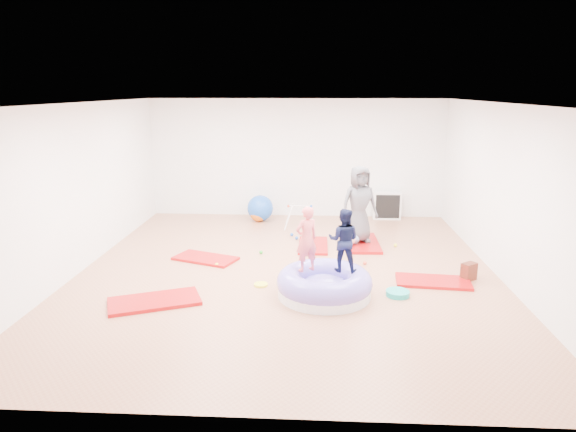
{
  "coord_description": "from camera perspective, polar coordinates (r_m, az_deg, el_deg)",
  "views": [
    {
      "loc": [
        0.47,
        -8.21,
        3.03
      ],
      "look_at": [
        0.0,
        0.3,
        0.9
      ],
      "focal_mm": 32.0,
      "sensor_mm": 36.0,
      "label": 1
    }
  ],
  "objects": [
    {
      "name": "exercise_ball_blue",
      "position": [
        12.01,
        -3.1,
        0.88
      ],
      "size": [
        0.61,
        0.61,
        0.61
      ],
      "primitive_type": "sphere",
      "color": "blue",
      "rests_on": "ground"
    },
    {
      "name": "backpack",
      "position": [
        8.85,
        19.45,
        -5.84
      ],
      "size": [
        0.29,
        0.27,
        0.29
      ],
      "primitive_type": "cube",
      "rotation": [
        0.0,
        0.0,
        0.65
      ],
      "color": "#9A391F",
      "rests_on": "ground"
    },
    {
      "name": "yellow_toy",
      "position": [
        8.18,
        -3.03,
        -7.62
      ],
      "size": [
        0.22,
        0.22,
        0.03
      ],
      "primitive_type": "cylinder",
      "color": "#F9FF2D",
      "rests_on": "ground"
    },
    {
      "name": "inflatable_cushion",
      "position": [
        7.74,
        4.06,
        -7.65
      ],
      "size": [
        1.43,
        1.43,
        0.45
      ],
      "rotation": [
        0.0,
        0.0,
        -0.07
      ],
      "color": "white",
      "rests_on": "ground"
    },
    {
      "name": "gym_mat_right",
      "position": [
        8.59,
        15.81,
        -7.01
      ],
      "size": [
        1.21,
        0.69,
        0.05
      ],
      "primitive_type": "cube",
      "rotation": [
        0.0,
        0.0,
        -0.1
      ],
      "color": "#C10000",
      "rests_on": "ground"
    },
    {
      "name": "gym_mat_mid_left",
      "position": [
        9.47,
        -9.16,
        -4.68
      ],
      "size": [
        1.25,
        0.94,
        0.05
      ],
      "primitive_type": "cube",
      "rotation": [
        0.0,
        0.0,
        -0.37
      ],
      "color": "#C10000",
      "rests_on": "ground"
    },
    {
      "name": "adult_caregiver",
      "position": [
        10.18,
        7.92,
        1.32
      ],
      "size": [
        0.86,
        0.7,
        1.52
      ],
      "primitive_type": "imported",
      "rotation": [
        0.0,
        0.0,
        0.34
      ],
      "color": "#4D4E55",
      "rests_on": "gym_mat_rear_right"
    },
    {
      "name": "ball_pit_balls",
      "position": [
        9.86,
        1.92,
        -3.66
      ],
      "size": [
        3.36,
        2.05,
        0.07
      ],
      "color": "#F9FF2D",
      "rests_on": "ground"
    },
    {
      "name": "gym_mat_front_left",
      "position": [
        7.78,
        -14.63,
        -9.15
      ],
      "size": [
        1.44,
        1.09,
        0.05
      ],
      "primitive_type": "cube",
      "rotation": [
        0.0,
        0.0,
        0.4
      ],
      "color": "#C10000",
      "rests_on": "ground"
    },
    {
      "name": "child_pink",
      "position": [
        7.59,
        2.07,
        -2.21
      ],
      "size": [
        0.43,
        0.39,
        0.99
      ],
      "primitive_type": "imported",
      "rotation": [
        0.0,
        0.0,
        3.7
      ],
      "color": "#F06067",
      "rests_on": "inflatable_cushion"
    },
    {
      "name": "gym_mat_center_back",
      "position": [
        10.12,
        2.81,
        -3.29
      ],
      "size": [
        0.57,
        1.12,
        0.05
      ],
      "primitive_type": "cube",
      "rotation": [
        0.0,
        0.0,
        1.56
      ],
      "color": "#C10000",
      "rests_on": "ground"
    },
    {
      "name": "room",
      "position": [
        8.39,
        -0.11,
        2.82
      ],
      "size": [
        7.01,
        8.01,
        2.81
      ],
      "color": "#AF7959",
      "rests_on": "ground"
    },
    {
      "name": "gym_mat_rear_right",
      "position": [
        10.35,
        8.17,
        -2.98
      ],
      "size": [
        0.7,
        1.35,
        0.06
      ],
      "primitive_type": "cube",
      "rotation": [
        0.0,
        0.0,
        1.6
      ],
      "color": "#C10000",
      "rests_on": "ground"
    },
    {
      "name": "exercise_ball_orange",
      "position": [
        11.97,
        -3.27,
        0.41
      ],
      "size": [
        0.43,
        0.43,
        0.43
      ],
      "primitive_type": "sphere",
      "color": "orange",
      "rests_on": "ground"
    },
    {
      "name": "balance_disc",
      "position": [
        7.95,
        12.09,
        -8.4
      ],
      "size": [
        0.35,
        0.35,
        0.08
      ],
      "primitive_type": "cylinder",
      "color": "#18ABA2",
      "rests_on": "ground"
    },
    {
      "name": "cube_shelf",
      "position": [
        12.42,
        10.92,
        1.18
      ],
      "size": [
        0.65,
        0.32,
        0.65
      ],
      "color": "silver",
      "rests_on": "ground"
    },
    {
      "name": "infant_play_gym",
      "position": [
        11.34,
        1.31,
        0.32
      ],
      "size": [
        0.68,
        0.64,
        0.52
      ],
      "rotation": [
        0.0,
        0.0,
        0.32
      ],
      "color": "silver",
      "rests_on": "ground"
    },
    {
      "name": "child_navy",
      "position": [
        7.63,
        6.21,
        -2.33
      ],
      "size": [
        0.53,
        0.45,
        0.96
      ],
      "primitive_type": "imported",
      "rotation": [
        0.0,
        0.0,
        2.94
      ],
      "color": "black",
      "rests_on": "inflatable_cushion"
    },
    {
      "name": "infant",
      "position": [
        10.12,
        7.01,
        -2.56
      ],
      "size": [
        0.34,
        0.35,
        0.2
      ],
      "color": "#869FCE",
      "rests_on": "gym_mat_rear_right"
    }
  ]
}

